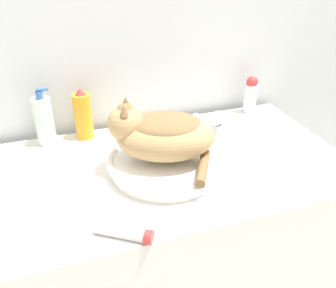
% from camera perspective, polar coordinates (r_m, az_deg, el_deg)
% --- Properties ---
extents(wall_back, '(8.00, 0.05, 2.40)m').
position_cam_1_polar(wall_back, '(1.30, -6.11, 19.23)').
color(wall_back, silver).
rests_on(wall_back, ground_plane).
extents(vanity_counter, '(1.17, 0.61, 0.83)m').
position_cam_1_polar(vanity_counter, '(1.39, -0.62, -17.76)').
color(vanity_counter, white).
rests_on(vanity_counter, ground_plane).
extents(sink_basin, '(0.36, 0.36, 0.05)m').
position_cam_1_polar(sink_basin, '(1.09, -0.24, -2.88)').
color(sink_basin, white).
rests_on(sink_basin, vanity_counter).
extents(cat, '(0.33, 0.32, 0.18)m').
position_cam_1_polar(cat, '(1.03, -1.05, 1.82)').
color(cat, tan).
rests_on(cat, sink_basin).
extents(faucet, '(0.14, 0.08, 0.15)m').
position_cam_1_polar(faucet, '(1.19, 7.51, 2.87)').
color(faucet, silver).
rests_on(faucet, vanity_counter).
extents(deodorant_stick, '(0.05, 0.05, 0.15)m').
position_cam_1_polar(deodorant_stick, '(1.47, 13.11, 7.74)').
color(deodorant_stick, silver).
rests_on(deodorant_stick, vanity_counter).
extents(spray_bottle_trigger, '(0.06, 0.06, 0.18)m').
position_cam_1_polar(spray_bottle_trigger, '(1.27, -13.47, 4.51)').
color(spray_bottle_trigger, orange).
rests_on(spray_bottle_trigger, vanity_counter).
extents(soap_pump_bottle, '(0.06, 0.06, 0.20)m').
position_cam_1_polar(soap_pump_bottle, '(1.27, -19.25, 3.55)').
color(soap_pump_bottle, silver).
rests_on(soap_pump_bottle, vanity_counter).
extents(cream_tube, '(0.14, 0.11, 0.04)m').
position_cam_1_polar(cream_tube, '(0.87, -7.04, -13.89)').
color(cream_tube, silver).
rests_on(cream_tube, vanity_counter).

